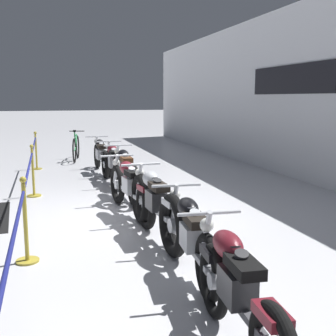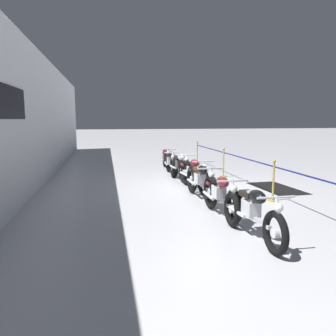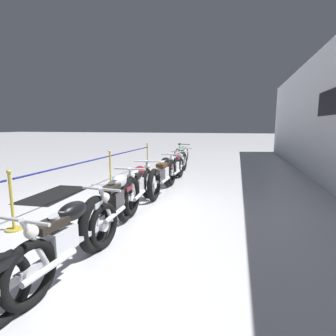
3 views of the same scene
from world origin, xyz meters
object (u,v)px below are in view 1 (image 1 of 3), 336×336
motorcycle_black_0 (101,156)px  stanchion_mid_left (33,179)px  motorcycle_black_5 (192,238)px  bicycle (76,148)px  motorcycle_maroon_6 (234,288)px  motorcycle_black_2 (125,172)px  stanchion_mid_right (26,234)px  motorcycle_maroon_3 (130,188)px  motorcycle_maroon_1 (113,163)px  motorcycle_silver_4 (155,205)px  stanchion_far_left (32,163)px

motorcycle_black_0 → stanchion_mid_left: 2.84m
motorcycle_black_5 → bicycle: (-9.36, -0.58, -0.06)m
motorcycle_maroon_6 → bicycle: size_ratio=1.21×
motorcycle_black_2 → stanchion_mid_left: stanchion_mid_left is taller
motorcycle_black_0 → motorcycle_black_2: bearing=2.9°
bicycle → stanchion_mid_right: stanchion_mid_right is taller
stanchion_mid_left → bicycle: bearing=166.2°
motorcycle_maroon_3 → bicycle: 6.66m
motorcycle_maroon_3 → stanchion_mid_left: size_ratio=2.27×
motorcycle_maroon_1 → stanchion_mid_left: bearing=-61.5°
motorcycle_maroon_1 → motorcycle_silver_4: size_ratio=0.96×
motorcycle_black_2 → motorcycle_maroon_3: bearing=-7.2°
motorcycle_silver_4 → stanchion_mid_left: size_ratio=2.17×
motorcycle_maroon_6 → motorcycle_black_5: bearing=176.9°
motorcycle_black_2 → stanchion_far_left: size_ratio=0.23×
bicycle → motorcycle_silver_4: bearing=3.9°
motorcycle_silver_4 → stanchion_mid_right: (0.43, -1.71, -0.12)m
motorcycle_black_5 → stanchion_mid_right: stanchion_mid_right is taller
stanchion_mid_left → stanchion_mid_right: 3.58m
motorcycle_maroon_1 → stanchion_mid_right: (4.54, -1.77, -0.09)m
motorcycle_maroon_3 → stanchion_mid_right: (1.71, -1.61, -0.11)m
motorcycle_maroon_3 → motorcycle_black_5: motorcycle_maroon_3 is taller
bicycle → motorcycle_maroon_6: bearing=2.8°
motorcycle_black_2 → stanchion_far_left: (-0.03, -1.79, 0.26)m
motorcycle_maroon_3 → stanchion_far_left: stanchion_far_left is taller
motorcycle_black_5 → motorcycle_maroon_1: bearing=179.9°
motorcycle_maroon_3 → stanchion_far_left: (-1.47, -1.61, 0.27)m
motorcycle_silver_4 → stanchion_mid_left: stanchion_mid_left is taller
motorcycle_maroon_1 → motorcycle_maroon_3: size_ratio=0.92×
motorcycle_black_2 → stanchion_mid_right: size_ratio=2.33×
motorcycle_black_0 → motorcycle_black_5: 6.89m
stanchion_far_left → stanchion_mid_left: (-0.40, 0.00, -0.38)m
motorcycle_maroon_6 → stanchion_mid_left: bearing=-163.8°
stanchion_mid_left → motorcycle_black_5: bearing=20.9°
motorcycle_black_0 → stanchion_mid_left: stanchion_mid_left is taller
motorcycle_black_0 → motorcycle_silver_4: bearing=0.6°
motorcycle_black_5 → stanchion_far_left: bearing=-157.2°
motorcycle_maroon_1 → motorcycle_maroon_6: motorcycle_maroon_1 is taller
motorcycle_maroon_1 → motorcycle_black_5: (5.54, -0.01, 0.01)m
motorcycle_maroon_1 → motorcycle_maroon_3: bearing=-3.3°
motorcycle_black_2 → motorcycle_maroon_3: 1.45m
motorcycle_black_2 → motorcycle_silver_4: bearing=-1.6°
motorcycle_silver_4 → motorcycle_maroon_6: 2.66m
motorcycle_black_5 → bicycle: size_ratio=1.30×
stanchion_mid_left → motorcycle_silver_4: bearing=28.5°
motorcycle_black_5 → motorcycle_black_0: bearing=-179.1°
bicycle → motorcycle_black_0: bearing=10.9°
motorcycle_black_0 → motorcycle_black_5: motorcycle_black_0 is taller
motorcycle_black_0 → motorcycle_maroon_3: 4.18m
motorcycle_black_5 → stanchion_mid_left: bearing=-159.1°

